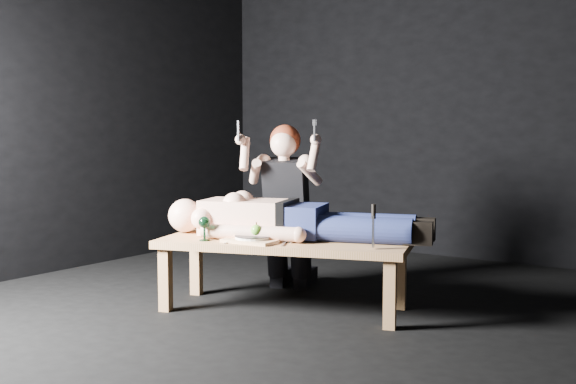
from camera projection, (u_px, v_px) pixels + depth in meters
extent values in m
plane|color=black|center=(313.00, 318.00, 4.15)|extent=(5.00, 5.00, 0.00)
plane|color=black|center=(463.00, 91.00, 6.09)|extent=(5.00, 0.00, 5.00)
cube|color=tan|center=(284.00, 275.00, 4.32)|extent=(1.68, 1.04, 0.45)
cube|color=tan|center=(253.00, 240.00, 4.22)|extent=(0.35, 0.26, 0.02)
cylinder|color=white|center=(253.00, 237.00, 4.22)|extent=(0.24, 0.24, 0.02)
sphere|color=#379423|center=(256.00, 230.00, 4.21)|extent=(0.07, 0.07, 0.07)
cube|color=#B2B2B7|center=(226.00, 242.00, 4.22)|extent=(0.11, 0.14, 0.01)
cube|color=#B2B2B7|center=(284.00, 244.00, 4.13)|extent=(0.09, 0.16, 0.01)
cube|color=#B2B2B7|center=(284.00, 241.00, 4.23)|extent=(0.16, 0.07, 0.01)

